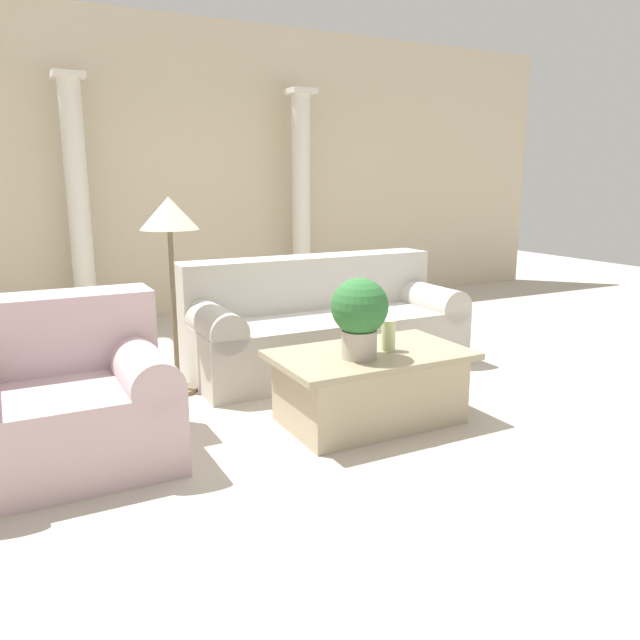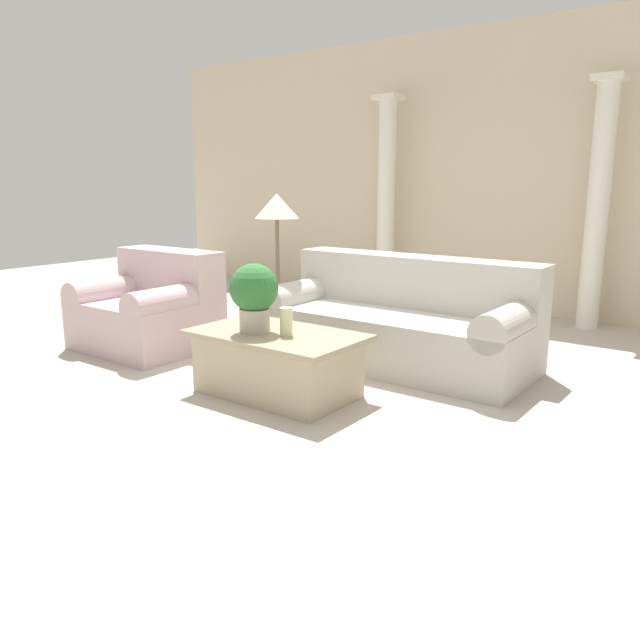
{
  "view_description": "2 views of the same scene",
  "coord_description": "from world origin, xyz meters",
  "px_view_note": "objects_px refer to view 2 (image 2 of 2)",
  "views": [
    {
      "loc": [
        -1.99,
        -3.62,
        1.5
      ],
      "look_at": [
        -0.24,
        -0.25,
        0.64
      ],
      "focal_mm": 35.0,
      "sensor_mm": 36.0,
      "label": 1
    },
    {
      "loc": [
        2.78,
        -3.68,
        1.49
      ],
      "look_at": [
        0.21,
        -0.23,
        0.53
      ],
      "focal_mm": 35.0,
      "sensor_mm": 36.0,
      "label": 2
    }
  ],
  "objects_px": {
    "coffee_table": "(277,363)",
    "floor_lamp": "(277,217)",
    "potted_plant": "(254,293)",
    "sofa_long": "(400,322)",
    "loveseat": "(151,308)"
  },
  "relations": [
    {
      "from": "coffee_table",
      "to": "potted_plant",
      "type": "xyz_separation_m",
      "value": [
        -0.13,
        -0.08,
        0.5
      ]
    },
    {
      "from": "coffee_table",
      "to": "sofa_long",
      "type": "bearing_deg",
      "value": 76.35
    },
    {
      "from": "coffee_table",
      "to": "floor_lamp",
      "type": "height_order",
      "value": "floor_lamp"
    },
    {
      "from": "coffee_table",
      "to": "loveseat",
      "type": "bearing_deg",
      "value": 170.15
    },
    {
      "from": "coffee_table",
      "to": "potted_plant",
      "type": "relative_size",
      "value": 2.49
    },
    {
      "from": "potted_plant",
      "to": "floor_lamp",
      "type": "bearing_deg",
      "value": 124.03
    },
    {
      "from": "potted_plant",
      "to": "floor_lamp",
      "type": "relative_size",
      "value": 0.35
    },
    {
      "from": "coffee_table",
      "to": "potted_plant",
      "type": "height_order",
      "value": "potted_plant"
    },
    {
      "from": "sofa_long",
      "to": "floor_lamp",
      "type": "relative_size",
      "value": 1.59
    },
    {
      "from": "loveseat",
      "to": "coffee_table",
      "type": "height_order",
      "value": "loveseat"
    },
    {
      "from": "loveseat",
      "to": "coffee_table",
      "type": "distance_m",
      "value": 1.81
    },
    {
      "from": "sofa_long",
      "to": "potted_plant",
      "type": "bearing_deg",
      "value": -108.16
    },
    {
      "from": "sofa_long",
      "to": "loveseat",
      "type": "xyz_separation_m",
      "value": [
        -2.07,
        -0.91,
        0.01
      ]
    },
    {
      "from": "loveseat",
      "to": "potted_plant",
      "type": "height_order",
      "value": "potted_plant"
    },
    {
      "from": "coffee_table",
      "to": "floor_lamp",
      "type": "distance_m",
      "value": 1.73
    }
  ]
}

